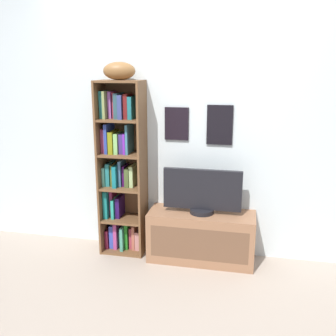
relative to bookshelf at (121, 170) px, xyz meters
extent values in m
cube|color=#A69688|center=(0.54, -0.99, -0.83)|extent=(5.20, 5.20, 0.04)
cube|color=silver|center=(0.54, 0.14, 0.42)|extent=(4.80, 0.06, 2.46)
cube|color=black|center=(0.52, 0.10, 0.45)|extent=(0.22, 0.02, 0.30)
cube|color=#C7A98B|center=(0.52, 0.10, 0.45)|extent=(0.17, 0.01, 0.25)
cube|color=black|center=(0.92, 0.10, 0.45)|extent=(0.23, 0.02, 0.36)
cube|color=slate|center=(0.92, 0.10, 0.45)|extent=(0.18, 0.01, 0.31)
cube|color=brown|center=(-0.17, -0.03, 0.02)|extent=(0.02, 0.29, 1.66)
cube|color=brown|center=(0.23, -0.03, 0.02)|extent=(0.02, 0.29, 1.66)
cube|color=brown|center=(0.03, 0.11, 0.02)|extent=(0.42, 0.01, 1.66)
cube|color=brown|center=(0.03, -0.03, -0.80)|extent=(0.38, 0.28, 0.02)
cube|color=brown|center=(0.03, -0.03, -0.48)|extent=(0.38, 0.28, 0.02)
cube|color=brown|center=(0.03, -0.03, -0.16)|extent=(0.38, 0.28, 0.02)
cube|color=brown|center=(0.03, -0.03, 0.17)|extent=(0.38, 0.28, 0.02)
cube|color=brown|center=(0.03, -0.03, 0.49)|extent=(0.38, 0.28, 0.02)
cube|color=brown|center=(0.03, -0.03, 0.83)|extent=(0.38, 0.28, 0.02)
cube|color=#551325|center=(-0.14, 0.00, -0.70)|extent=(0.03, 0.21, 0.19)
cube|color=#394FBE|center=(-0.10, 0.01, -0.67)|extent=(0.04, 0.19, 0.23)
cube|color=#A93C7F|center=(-0.05, 0.00, -0.66)|extent=(0.03, 0.20, 0.26)
cube|color=#2A5253|center=(-0.02, 0.03, -0.71)|extent=(0.03, 0.15, 0.17)
cube|color=teal|center=(0.02, -0.01, -0.67)|extent=(0.03, 0.23, 0.24)
cube|color=#21791F|center=(0.05, 0.01, -0.65)|extent=(0.03, 0.18, 0.28)
cube|color=#A4384B|center=(0.09, 0.03, -0.68)|extent=(0.03, 0.16, 0.21)
cube|color=#AE5E4B|center=(0.13, 0.01, -0.67)|extent=(0.03, 0.18, 0.25)
cube|color=tan|center=(0.16, 0.02, -0.70)|extent=(0.04, 0.18, 0.19)
cube|color=#187976|center=(-0.14, 0.00, -0.33)|extent=(0.04, 0.22, 0.27)
cube|color=#8E2652|center=(-0.10, 0.02, -0.34)|extent=(0.03, 0.16, 0.26)
cube|color=teal|center=(-0.07, 0.00, -0.37)|extent=(0.03, 0.21, 0.19)
cube|color=#270F50|center=(-0.03, 0.01, -0.37)|extent=(0.04, 0.18, 0.20)
cube|color=#56A28D|center=(-0.15, 0.00, -0.05)|extent=(0.02, 0.21, 0.18)
cube|color=#26797B|center=(-0.11, 0.01, -0.04)|extent=(0.04, 0.19, 0.22)
cube|color=#545C20|center=(-0.07, 0.01, -0.04)|extent=(0.03, 0.18, 0.21)
cube|color=#16747E|center=(-0.03, -0.01, -0.04)|extent=(0.04, 0.23, 0.21)
cube|color=teal|center=(0.01, 0.01, -0.02)|extent=(0.03, 0.18, 0.25)
cube|color=#400E4F|center=(0.04, 0.02, -0.05)|extent=(0.02, 0.16, 0.20)
cube|color=#465B2C|center=(0.08, 0.01, -0.05)|extent=(0.04, 0.19, 0.18)
cube|color=#AACB83|center=(0.12, 0.02, -0.05)|extent=(0.04, 0.18, 0.20)
cube|color=#943254|center=(-0.14, 0.01, 0.29)|extent=(0.04, 0.20, 0.22)
cube|color=#2C429D|center=(-0.10, -0.01, 0.31)|extent=(0.03, 0.22, 0.27)
cube|color=olive|center=(-0.06, -0.01, 0.28)|extent=(0.04, 0.23, 0.20)
cube|color=#83C66B|center=(-0.01, 0.00, 0.27)|extent=(0.04, 0.22, 0.19)
cube|color=#402E7A|center=(0.03, 0.01, 0.27)|extent=(0.04, 0.20, 0.19)
cube|color=purple|center=(0.07, 0.00, 0.27)|extent=(0.02, 0.21, 0.19)
cube|color=teal|center=(0.09, 0.00, 0.31)|extent=(0.02, 0.21, 0.27)
cube|color=#287978|center=(-0.14, 0.01, 0.62)|extent=(0.04, 0.20, 0.25)
cube|color=#839353|center=(-0.11, -0.01, 0.62)|extent=(0.02, 0.23, 0.25)
cube|color=#9952A7|center=(-0.07, 0.02, 0.62)|extent=(0.03, 0.17, 0.24)
cube|color=#B93046|center=(-0.04, 0.03, 0.62)|extent=(0.02, 0.15, 0.23)
cube|color=#2D515A|center=(0.00, 0.00, 0.62)|extent=(0.04, 0.20, 0.23)
cube|color=#364280|center=(0.04, 0.00, 0.61)|extent=(0.04, 0.22, 0.22)
cube|color=maroon|center=(0.09, 0.01, 0.61)|extent=(0.04, 0.19, 0.22)
cube|color=#1F6C75|center=(0.13, 0.00, 0.60)|extent=(0.04, 0.21, 0.20)
ellipsoid|color=brown|center=(0.03, -0.03, 0.92)|extent=(0.31, 0.20, 0.16)
cube|color=#926446|center=(0.79, -0.07, -0.58)|extent=(0.98, 0.37, 0.47)
cube|color=brown|center=(0.79, -0.24, -0.58)|extent=(0.88, 0.01, 0.30)
cylinder|color=black|center=(0.79, -0.07, -0.32)|extent=(0.22, 0.22, 0.04)
cube|color=black|center=(0.79, -0.07, -0.12)|extent=(0.71, 0.04, 0.37)
cube|color=#B8D9F2|center=(0.79, -0.08, -0.12)|extent=(0.67, 0.01, 0.33)
camera|label=1|loc=(1.17, -3.35, 0.95)|focal=40.83mm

